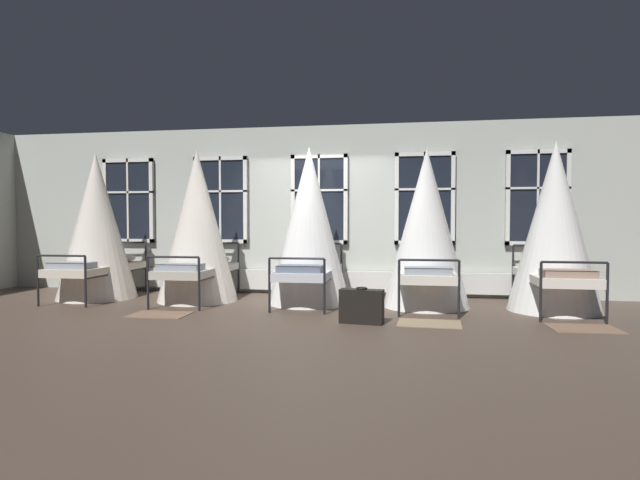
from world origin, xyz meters
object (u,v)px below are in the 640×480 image
cot_third (309,228)px  suitcase_dark (362,306)px  cot_first (97,228)px  cot_fourth (426,230)px  cot_fifth (555,229)px  cot_second (197,228)px

cot_third → suitcase_dark: size_ratio=4.31×
cot_first → cot_third: size_ratio=0.99×
cot_first → cot_fourth: 5.53m
cot_fourth → cot_fifth: 1.84m
cot_third → cot_fifth: (3.68, -0.08, -0.00)m
cot_first → cot_third: bearing=-90.0°
cot_first → cot_second: (1.81, 0.02, 0.00)m
cot_second → cot_fourth: 3.71m
cot_fourth → cot_fifth: bearing=-92.8°
cot_first → suitcase_dark: cot_first is taller
cot_fifth → cot_fourth: bearing=88.0°
cot_second → cot_fifth: 5.55m
cot_first → suitcase_dark: 4.99m
cot_second → cot_fourth: bearing=-90.8°
cot_third → suitcase_dark: 2.05m
cot_third → cot_fourth: 1.84m
cot_third → cot_first: bearing=90.7°
cot_fourth → suitcase_dark: (-0.86, -1.49, -0.96)m
suitcase_dark → cot_third: bearing=130.5°
cot_fourth → cot_fifth: cot_fifth is taller
cot_first → cot_fifth: (7.37, -0.03, 0.00)m
cot_first → cot_fifth: bearing=-91.1°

